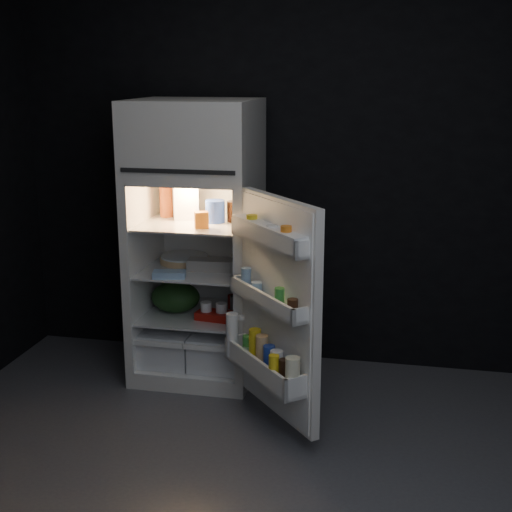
% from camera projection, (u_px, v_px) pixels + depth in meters
% --- Properties ---
extents(floor, '(4.00, 3.40, 0.00)m').
position_uv_depth(floor, '(262.00, 493.00, 3.39)').
color(floor, '#4E4E53').
rests_on(floor, ground).
extents(wall_back, '(4.00, 0.00, 2.70)m').
position_uv_depth(wall_back, '(313.00, 165.00, 4.66)').
color(wall_back, black).
rests_on(wall_back, ground).
extents(wall_front, '(4.00, 0.00, 2.70)m').
position_uv_depth(wall_front, '(96.00, 380.00, 1.44)').
color(wall_front, black).
rests_on(wall_front, ground).
extents(refrigerator, '(0.76, 0.71, 1.78)m').
position_uv_depth(refrigerator, '(197.00, 231.00, 4.53)').
color(refrigerator, white).
rests_on(refrigerator, ground).
extents(fridge_door, '(0.61, 0.67, 1.22)m').
position_uv_depth(fridge_door, '(274.00, 312.00, 3.85)').
color(fridge_door, white).
rests_on(fridge_door, ground).
extents(milk_jug, '(0.20, 0.20, 0.24)m').
position_uv_depth(milk_jug, '(185.00, 200.00, 4.55)').
color(milk_jug, white).
rests_on(milk_jug, refrigerator).
extents(mayo_jar, '(0.16, 0.16, 0.14)m').
position_uv_depth(mayo_jar, '(215.00, 211.00, 4.44)').
color(mayo_jar, '#1C379B').
rests_on(mayo_jar, refrigerator).
extents(jam_jar, '(0.11, 0.11, 0.13)m').
position_uv_depth(jam_jar, '(235.00, 211.00, 4.47)').
color(jam_jar, black).
rests_on(jam_jar, refrigerator).
extents(amber_bottle, '(0.09, 0.09, 0.22)m').
position_uv_depth(amber_bottle, '(166.00, 200.00, 4.61)').
color(amber_bottle, '#C1521E').
rests_on(amber_bottle, refrigerator).
extents(small_carton, '(0.10, 0.09, 0.10)m').
position_uv_depth(small_carton, '(201.00, 220.00, 4.29)').
color(small_carton, '#C56717').
rests_on(small_carton, refrigerator).
extents(egg_carton, '(0.31, 0.14, 0.07)m').
position_uv_depth(egg_carton, '(212.00, 265.00, 4.49)').
color(egg_carton, gray).
rests_on(egg_carton, refrigerator).
extents(pie, '(0.41, 0.41, 0.04)m').
position_uv_depth(pie, '(184.00, 260.00, 4.67)').
color(pie, tan).
rests_on(pie, refrigerator).
extents(flat_package, '(0.21, 0.14, 0.04)m').
position_uv_depth(flat_package, '(169.00, 274.00, 4.34)').
color(flat_package, '#82A5CA').
rests_on(flat_package, refrigerator).
extents(wrapped_pkg, '(0.14, 0.13, 0.05)m').
position_uv_depth(wrapped_pkg, '(241.00, 259.00, 4.66)').
color(wrapped_pkg, beige).
rests_on(wrapped_pkg, refrigerator).
extents(produce_bag, '(0.38, 0.35, 0.20)m').
position_uv_depth(produce_bag, '(176.00, 297.00, 4.62)').
color(produce_bag, '#193815').
rests_on(produce_bag, refrigerator).
extents(yogurt_tray, '(0.25, 0.16, 0.05)m').
position_uv_depth(yogurt_tray, '(215.00, 316.00, 4.49)').
color(yogurt_tray, '#99140D').
rests_on(yogurt_tray, refrigerator).
extents(small_can_red, '(0.08, 0.08, 0.09)m').
position_uv_depth(small_can_red, '(233.00, 302.00, 4.70)').
color(small_can_red, '#99140D').
rests_on(small_can_red, refrigerator).
extents(small_can_silver, '(0.09, 0.09, 0.09)m').
position_uv_depth(small_can_silver, '(235.00, 302.00, 4.68)').
color(small_can_silver, white).
rests_on(small_can_silver, refrigerator).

